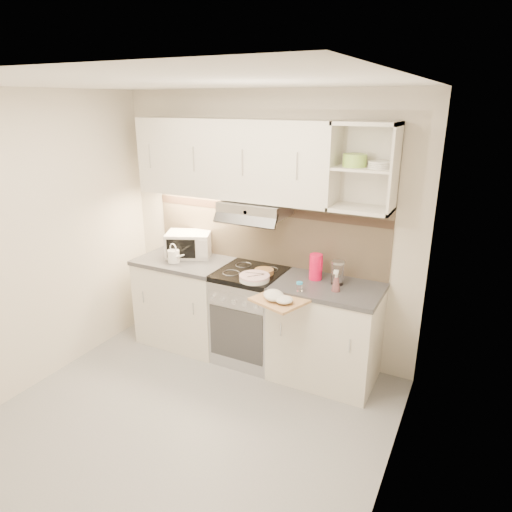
{
  "coord_description": "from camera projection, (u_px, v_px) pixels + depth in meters",
  "views": [
    {
      "loc": [
        1.84,
        -2.39,
        2.4
      ],
      "look_at": [
        0.13,
        0.95,
        1.12
      ],
      "focal_mm": 32.0,
      "sensor_mm": 36.0,
      "label": 1
    }
  ],
  "objects": [
    {
      "name": "cutting_board",
      "position": [
        280.0,
        300.0,
        3.68
      ],
      "size": [
        0.48,
        0.46,
        0.02
      ],
      "primitive_type": "cube",
      "rotation": [
        0.0,
        0.0,
        -0.33
      ],
      "color": "tan",
      "rests_on": "base_cabinet_right"
    },
    {
      "name": "worktop_right",
      "position": [
        328.0,
        288.0,
        3.9
      ],
      "size": [
        0.92,
        0.62,
        0.04
      ],
      "primitive_type": "cube",
      "color": "#47474C",
      "rests_on": "base_cabinet_right"
    },
    {
      "name": "watering_can",
      "position": [
        174.0,
        256.0,
        4.43
      ],
      "size": [
        0.22,
        0.12,
        0.19
      ],
      "rotation": [
        0.0,
        0.0,
        -0.27
      ],
      "color": "white",
      "rests_on": "worktop_left"
    },
    {
      "name": "room_shell",
      "position": [
        204.0,
        211.0,
        3.37
      ],
      "size": [
        3.04,
        2.84,
        2.52
      ],
      "color": "beige",
      "rests_on": "ground"
    },
    {
      "name": "glass_jar",
      "position": [
        338.0,
        273.0,
        3.89
      ],
      "size": [
        0.11,
        0.11,
        0.21
      ],
      "rotation": [
        0.0,
        0.0,
        -0.0
      ],
      "color": "white",
      "rests_on": "worktop_right"
    },
    {
      "name": "base_cabinet_left",
      "position": [
        186.0,
        302.0,
        4.7
      ],
      "size": [
        0.9,
        0.6,
        0.86
      ],
      "primitive_type": "cube",
      "color": "silver",
      "rests_on": "ground"
    },
    {
      "name": "spray_bottle",
      "position": [
        336.0,
        282.0,
        3.76
      ],
      "size": [
        0.08,
        0.08,
        0.2
      ],
      "rotation": [
        0.0,
        0.0,
        0.17
      ],
      "color": "pink",
      "rests_on": "worktop_right"
    },
    {
      "name": "plate_stack",
      "position": [
        254.0,
        278.0,
        4.0
      ],
      "size": [
        0.27,
        0.27,
        0.06
      ],
      "rotation": [
        0.0,
        0.0,
        0.4
      ],
      "color": "silver",
      "rests_on": "electric_range"
    },
    {
      "name": "pink_pitcher",
      "position": [
        316.0,
        267.0,
        4.0
      ],
      "size": [
        0.12,
        0.11,
        0.23
      ],
      "rotation": [
        0.0,
        0.0,
        -0.36
      ],
      "color": "#F80A40",
      "rests_on": "worktop_right"
    },
    {
      "name": "base_cabinet_right",
      "position": [
        325.0,
        334.0,
        4.05
      ],
      "size": [
        0.9,
        0.6,
        0.86
      ],
      "primitive_type": "cube",
      "color": "silver",
      "rests_on": "ground"
    },
    {
      "name": "dish_towel",
      "position": [
        276.0,
        296.0,
        3.63
      ],
      "size": [
        0.34,
        0.3,
        0.08
      ],
      "primitive_type": null,
      "rotation": [
        0.0,
        0.0,
        -0.25
      ],
      "color": "white",
      "rests_on": "cutting_board"
    },
    {
      "name": "spice_jar",
      "position": [
        299.0,
        286.0,
        3.78
      ],
      "size": [
        0.05,
        0.05,
        0.08
      ],
      "rotation": [
        0.0,
        0.0,
        -0.14
      ],
      "color": "white",
      "rests_on": "worktop_right"
    },
    {
      "name": "microwave",
      "position": [
        189.0,
        244.0,
        4.61
      ],
      "size": [
        0.52,
        0.47,
        0.24
      ],
      "rotation": [
        0.0,
        0.0,
        0.42
      ],
      "color": "silver",
      "rests_on": "worktop_left"
    },
    {
      "name": "electric_range",
      "position": [
        251.0,
        315.0,
        4.37
      ],
      "size": [
        0.6,
        0.6,
        0.9
      ],
      "color": "#B7B7BC",
      "rests_on": "ground"
    },
    {
      "name": "worktop_left",
      "position": [
        184.0,
        261.0,
        4.55
      ],
      "size": [
        0.92,
        0.62,
        0.04
      ],
      "primitive_type": "cube",
      "color": "#47474C",
      "rests_on": "base_cabinet_left"
    },
    {
      "name": "ground",
      "position": [
        186.0,
        422.0,
        3.58
      ],
      "size": [
        3.0,
        3.0,
        0.0
      ],
      "primitive_type": "plane",
      "color": "gray",
      "rests_on": "ground"
    },
    {
      "name": "bread_loaf",
      "position": [
        264.0,
        272.0,
        4.15
      ],
      "size": [
        0.17,
        0.17,
        0.04
      ],
      "primitive_type": "cylinder",
      "color": "#A7653B",
      "rests_on": "electric_range"
    }
  ]
}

